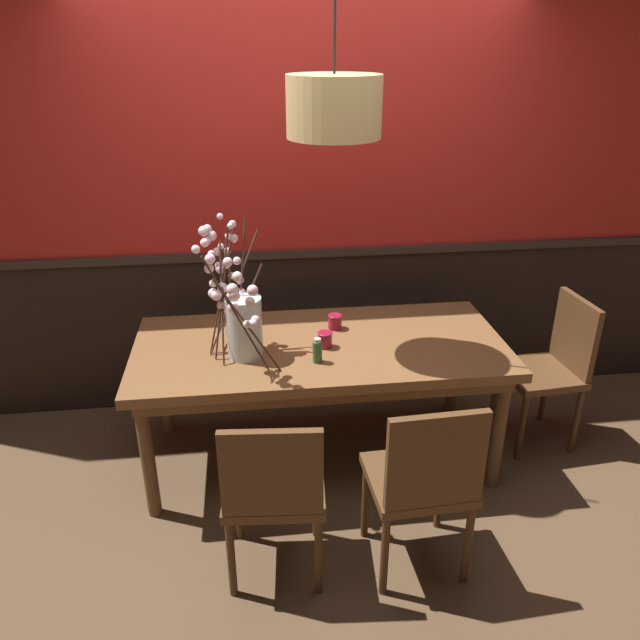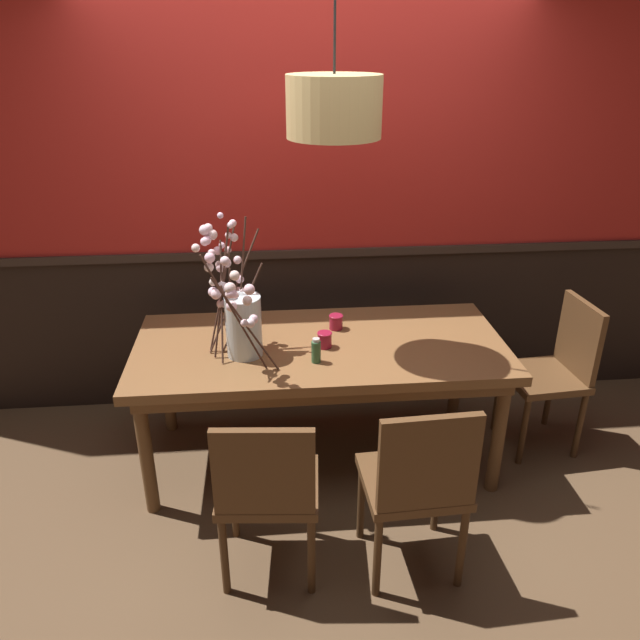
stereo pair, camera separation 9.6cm
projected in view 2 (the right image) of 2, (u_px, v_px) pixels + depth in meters
name	position (u px, v px, depth m)	size (l,w,h in m)	color
ground_plane	(320.00, 456.00, 3.63)	(24.00, 24.00, 0.00)	brown
back_wall	(309.00, 194.00, 3.72)	(5.45, 0.14, 2.80)	black
dining_table	(320.00, 357.00, 3.35)	(2.00, 0.92, 0.75)	brown
chair_near_side_left	(267.00, 488.00, 2.63)	(0.47, 0.44, 0.87)	brown
chair_far_side_right	(353.00, 317.00, 4.20)	(0.48, 0.42, 0.90)	brown
chair_head_east_end	(556.00, 367.00, 3.55)	(0.44, 0.44, 0.92)	brown
chair_near_side_right	(418.00, 481.00, 2.63)	(0.46, 0.43, 0.93)	brown
vase_with_blossoms	(239.00, 316.00, 3.11)	(0.40, 0.60, 0.73)	silver
candle_holder_nearer_center	(325.00, 340.00, 3.26)	(0.08, 0.08, 0.09)	maroon
candle_holder_nearer_edge	(336.00, 322.00, 3.46)	(0.08, 0.08, 0.08)	maroon
condiment_bottle	(316.00, 351.00, 3.10)	(0.05, 0.05, 0.13)	#2D5633
pendant_lamp	(334.00, 107.00, 2.81)	(0.44, 0.44, 0.97)	tan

